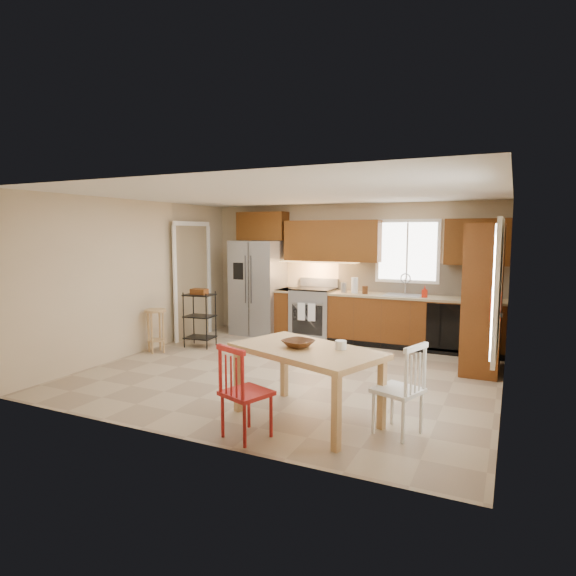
# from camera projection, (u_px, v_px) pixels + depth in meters

# --- Properties ---
(floor) EXTENTS (5.50, 5.50, 0.00)m
(floor) POSITION_uv_depth(u_px,v_px,m) (291.00, 372.00, 6.86)
(floor) COLOR #9D8B6F
(floor) RESTS_ON ground
(ceiling) EXTENTS (5.50, 5.00, 0.02)m
(ceiling) POSITION_uv_depth(u_px,v_px,m) (291.00, 194.00, 6.58)
(ceiling) COLOR silver
(ceiling) RESTS_ON ground
(wall_back) EXTENTS (5.50, 0.02, 2.50)m
(wall_back) POSITION_uv_depth(u_px,v_px,m) (348.00, 272.00, 8.97)
(wall_back) COLOR #CCB793
(wall_back) RESTS_ON ground
(wall_front) EXTENTS (5.50, 0.02, 2.50)m
(wall_front) POSITION_uv_depth(u_px,v_px,m) (179.00, 311.00, 4.47)
(wall_front) COLOR #CCB793
(wall_front) RESTS_ON ground
(wall_left) EXTENTS (0.02, 5.00, 2.50)m
(wall_left) POSITION_uv_depth(u_px,v_px,m) (139.00, 277.00, 7.88)
(wall_left) COLOR #CCB793
(wall_left) RESTS_ON ground
(wall_right) EXTENTS (0.02, 5.00, 2.50)m
(wall_right) POSITION_uv_depth(u_px,v_px,m) (507.00, 296.00, 5.56)
(wall_right) COLOR #CCB793
(wall_right) RESTS_ON ground
(refrigerator) EXTENTS (0.92, 0.75, 1.82)m
(refrigerator) POSITION_uv_depth(u_px,v_px,m) (258.00, 287.00, 9.39)
(refrigerator) COLOR gray
(refrigerator) RESTS_ON floor
(range_stove) EXTENTS (0.76, 0.63, 0.92)m
(range_stove) POSITION_uv_depth(u_px,v_px,m) (314.00, 314.00, 9.01)
(range_stove) COLOR gray
(range_stove) RESTS_ON floor
(base_cabinet_narrow) EXTENTS (0.30, 0.60, 0.90)m
(base_cabinet_narrow) POSITION_uv_depth(u_px,v_px,m) (287.00, 312.00, 9.25)
(base_cabinet_narrow) COLOR #5C2C11
(base_cabinet_narrow) RESTS_ON floor
(base_cabinet_run) EXTENTS (2.92, 0.60, 0.90)m
(base_cabinet_run) POSITION_uv_depth(u_px,v_px,m) (413.00, 322.00, 8.24)
(base_cabinet_run) COLOR #5C2C11
(base_cabinet_run) RESTS_ON floor
(dishwasher) EXTENTS (0.60, 0.02, 0.78)m
(dishwasher) POSITION_uv_depth(u_px,v_px,m) (445.00, 328.00, 7.75)
(dishwasher) COLOR black
(dishwasher) RESTS_ON floor
(backsplash) EXTENTS (2.92, 0.03, 0.55)m
(backsplash) POSITION_uv_depth(u_px,v_px,m) (418.00, 279.00, 8.42)
(backsplash) COLOR #C4B294
(backsplash) RESTS_ON wall_back
(upper_over_fridge) EXTENTS (1.00, 0.35, 0.55)m
(upper_over_fridge) POSITION_uv_depth(u_px,v_px,m) (263.00, 226.00, 9.43)
(upper_over_fridge) COLOR #613710
(upper_over_fridge) RESTS_ON wall_back
(upper_left_block) EXTENTS (1.80, 0.35, 0.75)m
(upper_left_block) POSITION_uv_depth(u_px,v_px,m) (332.00, 241.00, 8.85)
(upper_left_block) COLOR #613710
(upper_left_block) RESTS_ON wall_back
(upper_right_block) EXTENTS (1.00, 0.35, 0.75)m
(upper_right_block) POSITION_uv_depth(u_px,v_px,m) (477.00, 242.00, 7.79)
(upper_right_block) COLOR #613710
(upper_right_block) RESTS_ON wall_back
(window_back) EXTENTS (1.12, 0.04, 1.12)m
(window_back) POSITION_uv_depth(u_px,v_px,m) (407.00, 251.00, 8.44)
(window_back) COLOR white
(window_back) RESTS_ON wall_back
(sink) EXTENTS (0.62, 0.46, 0.16)m
(sink) POSITION_uv_depth(u_px,v_px,m) (403.00, 298.00, 8.28)
(sink) COLOR gray
(sink) RESTS_ON base_cabinet_run
(undercab_glow) EXTENTS (1.60, 0.30, 0.01)m
(undercab_glow) POSITION_uv_depth(u_px,v_px,m) (316.00, 262.00, 9.00)
(undercab_glow) COLOR #FFBF66
(undercab_glow) RESTS_ON wall_back
(soap_bottle) EXTENTS (0.09, 0.09, 0.19)m
(soap_bottle) POSITION_uv_depth(u_px,v_px,m) (425.00, 292.00, 8.01)
(soap_bottle) COLOR red
(soap_bottle) RESTS_ON base_cabinet_run
(paper_towel) EXTENTS (0.12, 0.12, 0.28)m
(paper_towel) POSITION_uv_depth(u_px,v_px,m) (355.00, 285.00, 8.57)
(paper_towel) COLOR white
(paper_towel) RESTS_ON base_cabinet_run
(canister_steel) EXTENTS (0.11, 0.11, 0.18)m
(canister_steel) POSITION_uv_depth(u_px,v_px,m) (344.00, 288.00, 8.66)
(canister_steel) COLOR gray
(canister_steel) RESTS_ON base_cabinet_run
(canister_wood) EXTENTS (0.10, 0.10, 0.14)m
(canister_wood) POSITION_uv_depth(u_px,v_px,m) (365.00, 290.00, 8.47)
(canister_wood) COLOR #4E2F15
(canister_wood) RESTS_ON base_cabinet_run
(pantry) EXTENTS (0.50, 0.95, 2.10)m
(pantry) POSITION_uv_depth(u_px,v_px,m) (483.00, 298.00, 6.79)
(pantry) COLOR #5C2C11
(pantry) RESTS_ON floor
(fire_extinguisher) EXTENTS (0.12, 0.12, 0.36)m
(fire_extinguisher) POSITION_uv_depth(u_px,v_px,m) (496.00, 306.00, 5.76)
(fire_extinguisher) COLOR red
(fire_extinguisher) RESTS_ON wall_right
(window_right) EXTENTS (0.04, 1.02, 1.32)m
(window_right) POSITION_uv_depth(u_px,v_px,m) (498.00, 288.00, 4.53)
(window_right) COLOR white
(window_right) RESTS_ON wall_right
(doorway) EXTENTS (0.04, 0.95, 2.10)m
(doorway) POSITION_uv_depth(u_px,v_px,m) (192.00, 282.00, 9.04)
(doorway) COLOR #8C7A59
(doorway) RESTS_ON wall_left
(dining_table) EXTENTS (1.76, 1.35, 0.76)m
(dining_table) POSITION_uv_depth(u_px,v_px,m) (306.00, 385.00, 5.06)
(dining_table) COLOR tan
(dining_table) RESTS_ON floor
(chair_red) EXTENTS (0.55, 0.55, 0.92)m
(chair_red) POSITION_uv_depth(u_px,v_px,m) (247.00, 391.00, 4.62)
(chair_red) COLOR #A51C19
(chair_red) RESTS_ON floor
(chair_white) EXTENTS (0.55, 0.55, 0.92)m
(chair_white) POSITION_uv_depth(u_px,v_px,m) (398.00, 388.00, 4.70)
(chair_white) COLOR white
(chair_white) RESTS_ON floor
(table_bowl) EXTENTS (0.40, 0.40, 0.08)m
(table_bowl) POSITION_uv_depth(u_px,v_px,m) (298.00, 348.00, 5.06)
(table_bowl) COLOR #4E2F15
(table_bowl) RESTS_ON dining_table
(table_jar) EXTENTS (0.15, 0.15, 0.13)m
(table_jar) POSITION_uv_depth(u_px,v_px,m) (341.00, 347.00, 4.96)
(table_jar) COLOR white
(table_jar) RESTS_ON dining_table
(bar_stool) EXTENTS (0.41, 0.41, 0.72)m
(bar_stool) POSITION_uv_depth(u_px,v_px,m) (156.00, 331.00, 7.94)
(bar_stool) COLOR tan
(bar_stool) RESTS_ON floor
(utility_cart) EXTENTS (0.52, 0.42, 0.96)m
(utility_cart) POSITION_uv_depth(u_px,v_px,m) (200.00, 319.00, 8.34)
(utility_cart) COLOR black
(utility_cart) RESTS_ON floor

